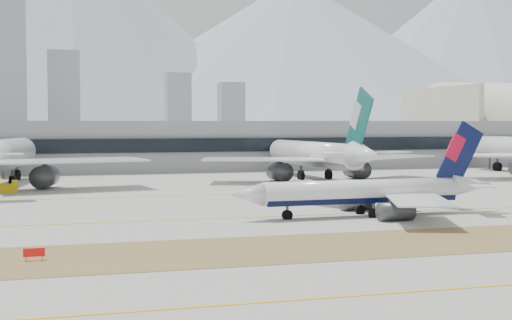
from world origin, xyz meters
name	(u,v)px	position (x,y,z in m)	size (l,w,h in m)	color
ground	(262,213)	(0.00, 0.00, 0.00)	(3000.00, 3000.00, 0.00)	#9F9C94
apron_markings	(433,287)	(0.00, -53.95, 0.02)	(360.00, 122.22, 0.06)	olive
taxiing_airliner	(371,193)	(15.32, -8.15, 3.60)	(44.42, 38.61, 14.93)	white
widebody_cathay	(317,156)	(32.06, 60.29, 6.04)	(63.61, 62.43, 22.74)	white
terminal	(160,145)	(0.00, 114.84, 7.50)	(280.00, 43.10, 15.00)	gray
hold_sign_left	(34,253)	(-34.08, -32.00, 0.88)	(2.20, 0.15, 1.35)	red
gse_b	(10,187)	(-40.98, 45.75, 1.05)	(3.55, 2.00, 2.60)	gold
mountain_ridge	(87,41)	(33.00, 1404.14, 181.85)	(2830.00, 1120.00, 470.00)	#9EA8B7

